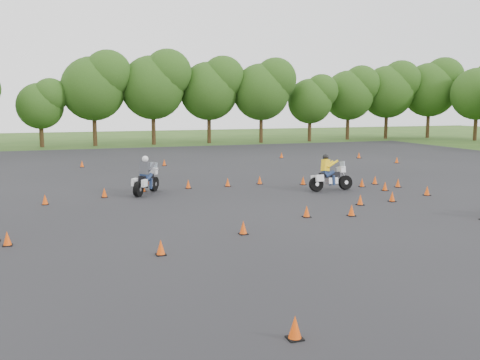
{
  "coord_description": "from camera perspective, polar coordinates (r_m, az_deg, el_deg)",
  "views": [
    {
      "loc": [
        -7.62,
        -17.84,
        4.56
      ],
      "look_at": [
        0.0,
        4.0,
        1.2
      ],
      "focal_mm": 40.0,
      "sensor_mm": 36.0,
      "label": 1
    }
  ],
  "objects": [
    {
      "name": "traffic_cones",
      "position": [
        26.64,
        -2.69,
        -1.1
      ],
      "size": [
        36.65,
        33.53,
        0.45
      ],
      "color": "#E34809",
      "rests_on": "asphalt_pad"
    },
    {
      "name": "treeline",
      "position": [
        54.6,
        -6.87,
        8.34
      ],
      "size": [
        87.14,
        32.35,
        10.77
      ],
      "color": "#254714",
      "rests_on": "ground"
    },
    {
      "name": "asphalt_pad",
      "position": [
        25.44,
        -1.49,
        -2.05
      ],
      "size": [
        62.0,
        62.0,
        0.0
      ],
      "primitive_type": "plane",
      "color": "black",
      "rests_on": "ground"
    },
    {
      "name": "rider_grey",
      "position": [
        27.16,
        -10.02,
        0.56
      ],
      "size": [
        2.08,
        2.5,
        1.94
      ],
      "primitive_type": null,
      "rotation": [
        0.0,
        0.0,
        0.96
      ],
      "color": "#3B3D42",
      "rests_on": "ground"
    },
    {
      "name": "ground",
      "position": [
        19.93,
        3.81,
        -4.98
      ],
      "size": [
        140.0,
        140.0,
        0.0
      ],
      "primitive_type": "plane",
      "color": "#2D5119",
      "rests_on": "ground"
    },
    {
      "name": "rider_yellow",
      "position": [
        28.1,
        9.77,
        0.79
      ],
      "size": [
        2.5,
        0.83,
        1.91
      ],
      "primitive_type": null,
      "rotation": [
        0.0,
        0.0,
        0.03
      ],
      "color": "yellow",
      "rests_on": "ground"
    }
  ]
}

